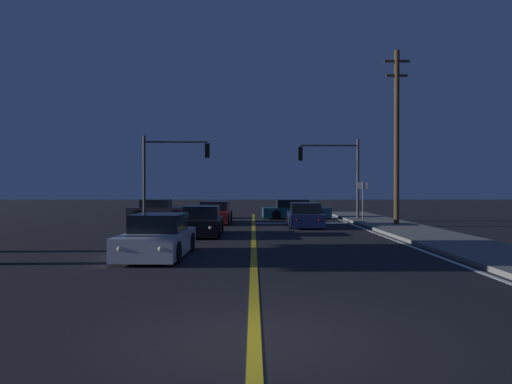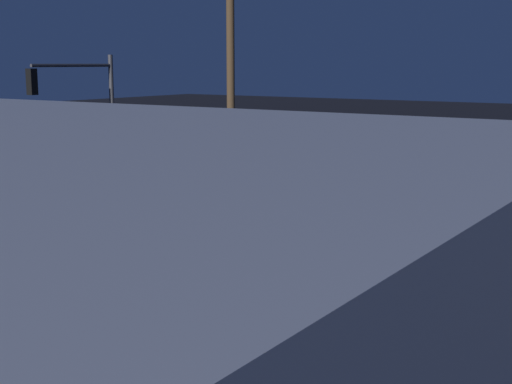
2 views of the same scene
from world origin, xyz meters
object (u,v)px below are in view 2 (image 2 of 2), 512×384
(car_following_oncoming_black, at_px, (135,271))
(car_side_waiting_navy, at_px, (136,207))
(utility_pole_right, at_px, (231,62))
(street_sign_corner, at_px, (163,155))
(car_parked_curb_white, at_px, (426,350))
(traffic_signal_near_right, at_px, (83,103))

(car_following_oncoming_black, bearing_deg, car_side_waiting_navy, -138.32)
(utility_pole_right, relative_size, street_sign_corner, 3.85)
(car_side_waiting_navy, height_order, car_parked_curb_white, same)
(car_side_waiting_navy, bearing_deg, car_parked_curb_white, -115.11)
(car_side_waiting_navy, height_order, utility_pole_right, utility_pole_right)
(car_side_waiting_navy, bearing_deg, traffic_signal_near_right, 64.46)
(street_sign_corner, bearing_deg, car_side_waiting_navy, -150.60)
(car_following_oncoming_black, bearing_deg, car_parked_curb_white, 83.62)
(car_parked_curb_white, bearing_deg, utility_pole_right, -132.13)
(car_parked_curb_white, distance_m, street_sign_corner, 16.79)
(car_side_waiting_navy, relative_size, traffic_signal_near_right, 0.89)
(car_following_oncoming_black, height_order, street_sign_corner, street_sign_corner)
(traffic_signal_near_right, bearing_deg, street_sign_corner, 113.01)
(utility_pole_right, bearing_deg, car_parked_curb_white, -133.47)
(utility_pole_right, bearing_deg, street_sign_corner, 123.66)
(car_parked_curb_white, bearing_deg, car_following_oncoming_black, -94.21)
(car_side_waiting_navy, bearing_deg, car_following_oncoming_black, -135.72)
(car_following_oncoming_black, xyz_separation_m, street_sign_corner, (8.95, 6.89, 1.13))
(car_parked_curb_white, height_order, street_sign_corner, street_sign_corner)
(car_side_waiting_navy, xyz_separation_m, traffic_signal_near_right, (2.53, 4.89, 3.01))
(car_side_waiting_navy, bearing_deg, street_sign_corner, 31.17)
(street_sign_corner, bearing_deg, traffic_signal_near_right, 113.01)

